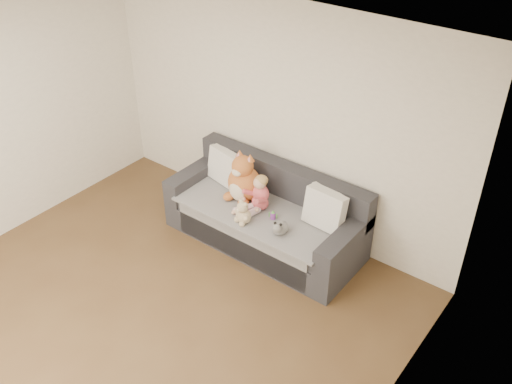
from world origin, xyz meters
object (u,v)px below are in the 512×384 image
toddler (258,196)px  sippy_cup (273,215)px  sofa (266,217)px  teddy_bear (243,214)px  plush_cat (244,181)px

toddler → sippy_cup: size_ratio=4.06×
sofa → teddy_bear: sofa is taller
sofa → sippy_cup: size_ratio=21.00×
teddy_bear → sippy_cup: size_ratio=2.62×
sofa → toddler: 0.36m
toddler → sofa: bearing=89.7°
toddler → teddy_bear: 0.30m
plush_cat → sofa: bearing=7.4°
toddler → teddy_bear: toddler is taller
sofa → sippy_cup: 0.34m
plush_cat → teddy_bear: plush_cat is taller
sippy_cup → toddler: bearing=168.1°
sippy_cup → teddy_bear: bearing=-132.1°
toddler → plush_cat: size_ratio=0.71×
sofa → teddy_bear: (-0.01, -0.40, 0.27)m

